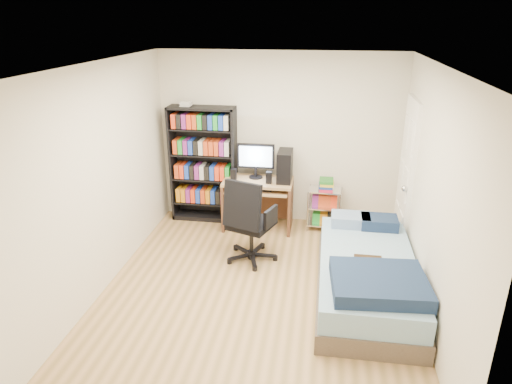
% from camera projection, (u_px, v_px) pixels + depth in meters
% --- Properties ---
extents(room, '(3.58, 4.08, 2.58)m').
position_uv_depth(room, '(258.00, 188.00, 4.79)').
color(room, tan).
rests_on(room, ground).
extents(media_shelf, '(0.97, 0.32, 1.80)m').
position_uv_depth(media_shelf, '(203.00, 163.00, 6.76)').
color(media_shelf, black).
rests_on(media_shelf, room).
extents(computer_desk, '(0.99, 0.57, 1.24)m').
position_uv_depth(computer_desk, '(265.00, 184.00, 6.57)').
color(computer_desk, tan).
rests_on(computer_desk, room).
extents(office_chair, '(0.85, 0.85, 1.12)m').
position_uv_depth(office_chair, '(250.00, 235.00, 5.74)').
color(office_chair, black).
rests_on(office_chair, room).
extents(wire_cart, '(0.49, 0.37, 0.76)m').
position_uv_depth(wire_cart, '(325.00, 197.00, 6.56)').
color(wire_cart, silver).
rests_on(wire_cart, room).
extents(bed, '(1.06, 2.12, 0.60)m').
position_uv_depth(bed, '(367.00, 276.00, 5.01)').
color(bed, brown).
rests_on(bed, room).
extents(door, '(0.12, 0.80, 2.00)m').
position_uv_depth(door, '(406.00, 176.00, 5.88)').
color(door, white).
rests_on(door, room).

